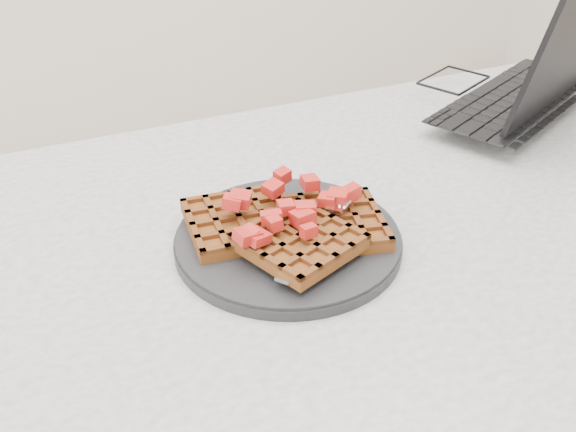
{
  "coord_description": "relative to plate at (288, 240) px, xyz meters",
  "views": [
    {
      "loc": [
        -0.39,
        -0.52,
        1.17
      ],
      "look_at": [
        -0.14,
        0.03,
        0.79
      ],
      "focal_mm": 40.0,
      "sensor_mm": 36.0,
      "label": 1
    }
  ],
  "objects": [
    {
      "name": "table",
      "position": [
        0.14,
        -0.03,
        -0.12
      ],
      "size": [
        1.2,
        0.8,
        0.75
      ],
      "color": "beige",
      "rests_on": "ground"
    },
    {
      "name": "plate",
      "position": [
        0.0,
        0.0,
        0.0
      ],
      "size": [
        0.26,
        0.26,
        0.02
      ],
      "primitive_type": "cylinder",
      "color": "black",
      "rests_on": "table"
    },
    {
      "name": "waffles",
      "position": [
        0.0,
        -0.0,
        0.02
      ],
      "size": [
        0.23,
        0.21,
        0.03
      ],
      "color": "brown",
      "rests_on": "plate"
    },
    {
      "name": "strawberry_pile",
      "position": [
        0.0,
        0.0,
        0.05
      ],
      "size": [
        0.15,
        0.15,
        0.02
      ],
      "primitive_type": null,
      "color": "#9F0402",
      "rests_on": "waffles"
    },
    {
      "name": "fork",
      "position": [
        0.03,
        -0.03,
        0.02
      ],
      "size": [
        0.16,
        0.13,
        0.02
      ],
      "primitive_type": null,
      "rotation": [
        0.0,
        0.0,
        -0.91
      ],
      "color": "silver",
      "rests_on": "plate"
    },
    {
      "name": "laptop",
      "position": [
        0.48,
        0.21,
        0.03
      ],
      "size": [
        0.43,
        0.39,
        0.25
      ],
      "rotation": [
        0.0,
        0.0,
        3.57
      ],
      "color": "black",
      "rests_on": "table"
    }
  ]
}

